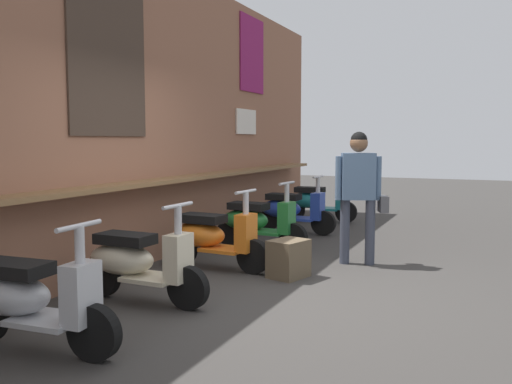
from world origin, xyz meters
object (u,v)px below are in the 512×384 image
merchandise_crate (289,259)px  scooter_cream (136,262)px  scooter_orange (211,236)px  scooter_silver (27,298)px  scooter_green (256,221)px  shopper_with_handbag (359,184)px  scooter_blue (290,210)px  scooter_teal (316,201)px

merchandise_crate → scooter_cream: bearing=145.3°
scooter_cream → scooter_orange: size_ratio=1.00×
scooter_silver → scooter_green: (4.16, -0.00, 0.00)m
shopper_with_handbag → merchandise_crate: shopper_with_handbag is taller
scooter_green → scooter_blue: same height
scooter_silver → scooter_green: bearing=86.5°
scooter_silver → scooter_cream: bearing=86.5°
scooter_orange → scooter_blue: same height
scooter_silver → scooter_cream: same height
scooter_silver → scooter_blue: size_ratio=1.00×
scooter_silver → merchandise_crate: (2.78, -1.01, -0.18)m
scooter_cream → scooter_blue: same height
scooter_cream → merchandise_crate: (1.46, -1.01, -0.18)m
scooter_orange → merchandise_crate: size_ratio=3.29×
scooter_teal → scooter_orange: bearing=-93.7°
scooter_orange → scooter_blue: 2.77m
scooter_orange → scooter_blue: size_ratio=1.00×
scooter_orange → merchandise_crate: (-0.03, -1.01, -0.18)m
scooter_teal → merchandise_crate: size_ratio=3.29×
scooter_silver → shopper_with_handbag: shopper_with_handbag is taller
scooter_cream → shopper_with_handbag: 2.96m
scooter_cream → scooter_blue: bearing=91.5°
scooter_orange → shopper_with_handbag: shopper_with_handbag is taller
scooter_orange → scooter_teal: size_ratio=1.00×
scooter_green → merchandise_crate: 1.72m
scooter_silver → scooter_teal: 6.99m
scooter_cream → shopper_with_handbag: shopper_with_handbag is taller
scooter_silver → shopper_with_handbag: bearing=63.8°
scooter_green → shopper_with_handbag: size_ratio=0.85×
scooter_green → scooter_blue: bearing=93.7°
scooter_cream → scooter_blue: (4.26, -0.00, 0.00)m
scooter_blue → shopper_with_handbag: bearing=-47.4°
scooter_silver → scooter_cream: size_ratio=1.00×
scooter_orange → scooter_teal: bearing=93.8°
scooter_silver → shopper_with_handbag: size_ratio=0.85×
scooter_cream → scooter_teal: same height
scooter_orange → scooter_green: same height
scooter_orange → shopper_with_handbag: 1.93m
scooter_silver → scooter_green: size_ratio=1.00×
scooter_blue → scooter_teal: same height
scooter_orange → scooter_green: 1.35m
scooter_cream → scooter_orange: same height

